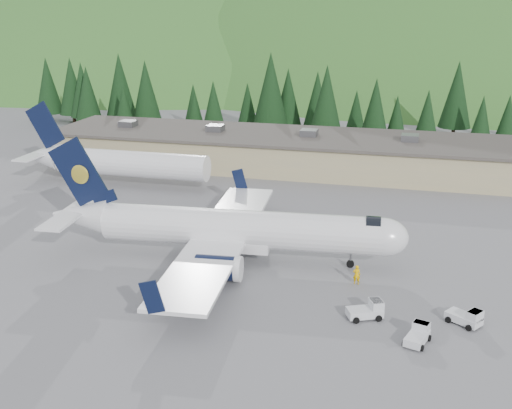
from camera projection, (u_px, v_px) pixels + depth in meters
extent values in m
plane|color=slate|center=(241.00, 260.00, 64.23)|extent=(600.00, 600.00, 0.00)
cylinder|color=white|center=(241.00, 229.00, 63.22)|extent=(27.85, 6.00, 3.71)
ellipsoid|color=white|center=(383.00, 237.00, 60.96)|extent=(5.12, 4.10, 3.71)
cylinder|color=black|center=(373.00, 232.00, 60.99)|extent=(1.63, 3.16, 3.06)
cone|color=white|center=(81.00, 215.00, 65.84)|extent=(6.21, 4.19, 3.71)
cube|color=white|center=(231.00, 243.00, 63.85)|extent=(8.13, 3.80, 0.99)
cube|color=white|center=(221.00, 237.00, 63.84)|extent=(8.20, 33.90, 0.35)
cube|color=black|center=(240.00, 179.00, 79.44)|extent=(2.00, 0.31, 2.84)
cube|color=black|center=(152.00, 297.00, 47.94)|extent=(2.00, 0.31, 2.84)
cylinder|color=black|center=(242.00, 226.00, 69.31)|extent=(4.32, 2.61, 2.27)
cylinder|color=white|center=(259.00, 227.00, 69.00)|extent=(0.79, 2.45, 2.41)
cube|color=white|center=(242.00, 221.00, 69.14)|extent=(2.18, 0.43, 0.89)
cylinder|color=black|center=(218.00, 268.00, 58.56)|extent=(4.32, 2.61, 2.27)
cylinder|color=white|center=(238.00, 269.00, 58.25)|extent=(0.79, 2.45, 2.41)
cube|color=white|center=(218.00, 262.00, 58.39)|extent=(2.18, 0.43, 0.89)
cube|color=black|center=(79.00, 172.00, 64.40)|extent=(6.11, 0.80, 7.25)
ellipsoid|color=yellow|center=(81.00, 174.00, 64.61)|extent=(1.96, 0.34, 1.95)
ellipsoid|color=yellow|center=(80.00, 175.00, 64.24)|extent=(1.96, 0.34, 1.95)
cube|color=black|center=(105.00, 198.00, 64.76)|extent=(2.74, 0.47, 1.96)
cube|color=white|center=(76.00, 211.00, 65.77)|extent=(3.58, 12.51, 0.22)
cylinder|color=slate|center=(350.00, 259.00, 62.19)|extent=(0.21, 0.21, 1.78)
cylinder|color=black|center=(350.00, 264.00, 62.35)|extent=(0.77, 0.34, 0.75)
cylinder|color=slate|center=(218.00, 240.00, 66.92)|extent=(0.26, 0.26, 1.97)
cylinder|color=black|center=(222.00, 244.00, 66.99)|extent=(1.11, 0.43, 1.09)
cylinder|color=black|center=(214.00, 243.00, 67.12)|extent=(1.11, 0.43, 1.09)
cylinder|color=slate|center=(205.00, 259.00, 61.92)|extent=(0.26, 0.26, 1.97)
cylinder|color=black|center=(210.00, 264.00, 61.99)|extent=(1.11, 0.43, 1.09)
cylinder|color=black|center=(202.00, 263.00, 62.12)|extent=(1.11, 0.43, 1.09)
cylinder|color=white|center=(132.00, 164.00, 88.84)|extent=(22.00, 3.60, 3.60)
cone|color=white|center=(42.00, 157.00, 92.15)|extent=(5.00, 3.60, 3.60)
cube|color=black|center=(45.00, 125.00, 90.51)|extent=(5.82, 0.28, 6.89)
cube|color=white|center=(42.00, 153.00, 91.97)|extent=(2.40, 11.00, 0.20)
cube|color=silver|center=(365.00, 312.00, 52.35)|extent=(3.20, 2.50, 0.67)
cube|color=silver|center=(376.00, 305.00, 52.34)|extent=(1.42, 1.61, 0.86)
cube|color=black|center=(376.00, 301.00, 52.22)|extent=(1.30, 1.48, 0.10)
cylinder|color=black|center=(372.00, 310.00, 53.31)|extent=(0.57, 0.41, 0.53)
cylinder|color=black|center=(379.00, 318.00, 51.88)|extent=(0.57, 0.41, 0.53)
cylinder|color=black|center=(350.00, 312.00, 52.99)|extent=(0.57, 0.41, 0.53)
cylinder|color=black|center=(356.00, 320.00, 51.56)|extent=(0.57, 0.41, 0.53)
cube|color=silver|center=(464.00, 318.00, 51.42)|extent=(3.05, 2.67, 0.64)
cube|color=silver|center=(475.00, 316.00, 50.61)|extent=(1.47, 1.58, 0.83)
cube|color=black|center=(475.00, 312.00, 50.49)|extent=(1.35, 1.45, 0.09)
cylinder|color=black|center=(478.00, 322.00, 51.31)|extent=(0.54, 0.45, 0.51)
cylinder|color=black|center=(469.00, 328.00, 50.38)|extent=(0.54, 0.45, 0.51)
cylinder|color=black|center=(458.00, 314.00, 52.62)|extent=(0.54, 0.45, 0.51)
cylinder|color=black|center=(448.00, 320.00, 51.68)|extent=(0.54, 0.45, 0.51)
cube|color=silver|center=(417.00, 338.00, 48.47)|extent=(2.02, 2.88, 0.61)
cube|color=silver|center=(421.00, 327.00, 49.02)|extent=(1.42, 1.19, 0.78)
cube|color=black|center=(422.00, 323.00, 48.91)|extent=(1.31, 1.09, 0.09)
cylinder|color=black|center=(412.00, 333.00, 49.60)|extent=(0.33, 0.52, 0.49)
cylinder|color=black|center=(429.00, 338.00, 48.90)|extent=(0.33, 0.52, 0.49)
cylinder|color=black|center=(404.00, 343.00, 48.19)|extent=(0.33, 0.52, 0.49)
cylinder|color=black|center=(422.00, 348.00, 47.49)|extent=(0.33, 0.52, 0.49)
cube|color=tan|center=(277.00, 151.00, 99.74)|extent=(70.00, 16.00, 4.80)
cube|color=#47423D|center=(277.00, 135.00, 98.96)|extent=(71.00, 17.00, 0.40)
cube|color=slate|center=(128.00, 124.00, 104.79)|extent=(2.50, 2.50, 1.00)
cube|color=slate|center=(215.00, 128.00, 101.17)|extent=(2.50, 2.50, 1.00)
cube|color=slate|center=(309.00, 133.00, 97.56)|extent=(2.50, 2.50, 1.00)
cube|color=slate|center=(410.00, 138.00, 93.95)|extent=(2.50, 2.50, 1.00)
imported|color=#F7B500|center=(357.00, 275.00, 58.53)|extent=(0.71, 0.49, 1.86)
cone|color=black|center=(48.00, 85.00, 135.03)|extent=(5.67, 5.67, 11.60)
cone|color=black|center=(72.00, 86.00, 133.67)|extent=(5.73, 5.73, 11.72)
cone|color=black|center=(82.00, 90.00, 131.34)|extent=(5.43, 5.43, 11.11)
cone|color=black|center=(87.00, 94.00, 126.94)|extent=(5.26, 5.26, 10.77)
cone|color=black|center=(120.00, 86.00, 128.50)|extent=(6.25, 6.25, 12.79)
cone|color=black|center=(124.00, 107.00, 121.88)|extent=(4.09, 4.09, 8.37)
cone|color=black|center=(146.00, 92.00, 122.78)|extent=(5.91, 5.91, 12.08)
cone|color=black|center=(193.00, 103.00, 130.13)|extent=(3.69, 3.69, 7.54)
cone|color=black|center=(195.00, 112.00, 118.98)|extent=(3.77, 3.77, 7.71)
cone|color=black|center=(214.00, 106.00, 118.05)|extent=(4.57, 4.57, 9.35)
cone|color=black|center=(248.00, 103.00, 126.77)|extent=(3.96, 3.96, 8.09)
cone|color=black|center=(271.00, 89.00, 120.47)|extent=(6.60, 6.60, 13.49)
cone|color=black|center=(288.00, 97.00, 122.94)|extent=(5.28, 5.28, 10.79)
cone|color=black|center=(317.00, 99.00, 121.65)|extent=(5.11, 5.11, 10.46)
cone|color=black|center=(326.00, 100.00, 112.72)|extent=(5.97, 5.97, 12.20)
cone|color=black|center=(356.00, 109.00, 122.75)|extent=(3.61, 3.61, 7.39)
cone|color=black|center=(375.00, 107.00, 112.81)|extent=(5.02, 5.02, 10.27)
cone|color=black|center=(397.00, 117.00, 114.12)|extent=(3.73, 3.73, 7.63)
cone|color=black|center=(427.00, 113.00, 114.93)|extent=(4.09, 4.09, 8.36)
cone|color=black|center=(457.00, 94.00, 118.86)|extent=(6.01, 6.01, 12.30)
cone|color=black|center=(482.00, 118.00, 112.41)|extent=(3.81, 3.81, 7.79)
cone|color=black|center=(508.00, 118.00, 111.35)|extent=(3.94, 3.94, 8.05)
ellipsoid|color=#2F5F25|center=(146.00, 253.00, 265.39)|extent=(336.00, 240.00, 240.00)
ellipsoid|color=#2F5F25|center=(468.00, 279.00, 264.79)|extent=(420.00, 300.00, 300.00)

